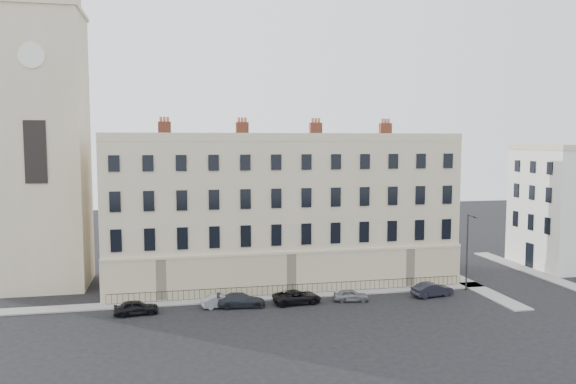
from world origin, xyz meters
The scene contains 15 objects.
ground centered at (0.00, 0.00, 0.00)m, with size 160.00×160.00×0.00m, color black.
terrace centered at (-5.97, 11.97, 7.50)m, with size 36.22×12.22×17.00m.
church_tower centered at (-30.00, 14.00, 18.66)m, with size 8.00×8.13×44.00m.
adjacent_building centered at (29.00, 11.00, 7.00)m, with size 10.00×10.00×14.00m, color white.
pavement_terrace centered at (-10.00, 5.00, 0.06)m, with size 48.00×2.00×0.12m, color gray.
pavement_east_return centered at (13.00, 8.00, 0.06)m, with size 2.00×24.00×0.12m, color gray.
pavement_adjacent centered at (23.00, 10.00, 0.06)m, with size 2.00×20.00×0.12m, color gray.
railings centered at (-6.00, 5.40, 0.55)m, with size 35.00×0.04×0.96m.
car_a centered at (-20.62, 2.07, 0.65)m, with size 1.53×3.79×1.29m, color black.
car_b centered at (-13.21, 2.77, 0.59)m, with size 1.24×3.57×1.17m, color gray.
car_c centered at (-11.42, 2.44, 0.64)m, with size 1.78×4.38×1.27m, color #21242C.
car_d centered at (-6.21, 2.47, 0.63)m, with size 2.08×4.51×1.25m, color black.
car_e centered at (-1.08, 2.17, 0.56)m, with size 1.33×3.30×1.13m, color slate.
car_f centered at (7.16, 2.13, 0.67)m, with size 1.42×4.09×1.35m, color black.
streetlamp centered at (11.54, 3.41, 4.29)m, with size 0.18×1.68×7.75m.
Camera 1 is at (-17.49, -47.12, 15.08)m, focal length 35.00 mm.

